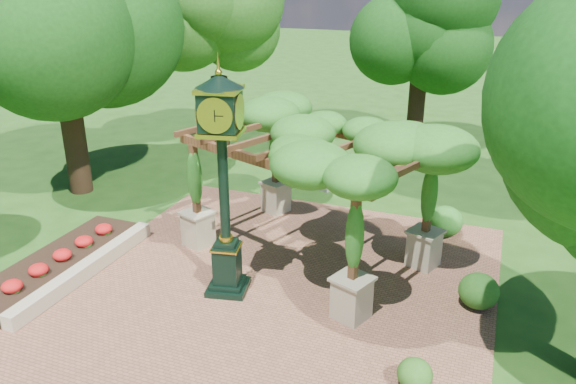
% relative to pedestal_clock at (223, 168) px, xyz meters
% --- Properties ---
extents(ground, '(120.00, 120.00, 0.00)m').
position_rel_pedestal_clock_xyz_m(ground, '(1.01, -1.18, -3.12)').
color(ground, '#1E4714').
rests_on(ground, ground).
extents(brick_plaza, '(10.00, 12.00, 0.04)m').
position_rel_pedestal_clock_xyz_m(brick_plaza, '(1.01, -0.18, -3.10)').
color(brick_plaza, brown).
rests_on(brick_plaza, ground).
extents(border_wall, '(0.35, 5.00, 0.40)m').
position_rel_pedestal_clock_xyz_m(border_wall, '(-3.59, -0.68, -2.92)').
color(border_wall, '#C6B793').
rests_on(border_wall, ground).
extents(flower_bed, '(1.50, 5.00, 0.36)m').
position_rel_pedestal_clock_xyz_m(flower_bed, '(-4.49, -0.68, -2.94)').
color(flower_bed, red).
rests_on(flower_bed, ground).
extents(pedestal_clock, '(1.22, 1.22, 5.22)m').
position_rel_pedestal_clock_xyz_m(pedestal_clock, '(0.00, 0.00, 0.00)').
color(pedestal_clock, black).
rests_on(pedestal_clock, brick_plaza).
extents(pergola, '(6.95, 5.64, 3.79)m').
position_rel_pedestal_clock_xyz_m(pergola, '(1.15, 2.35, -0.01)').
color(pergola, tan).
rests_on(pergola, brick_plaza).
extents(sundial, '(0.76, 0.76, 1.08)m').
position_rel_pedestal_clock_xyz_m(sundial, '(0.11, 7.22, -2.64)').
color(sundial, gray).
rests_on(sundial, ground).
extents(shrub_front, '(0.69, 0.69, 0.58)m').
position_rel_pedestal_clock_xyz_m(shrub_front, '(4.68, -1.77, -2.78)').
color(shrub_front, '#2A5C1A').
rests_on(shrub_front, brick_plaza).
extents(shrub_mid, '(0.94, 0.94, 0.81)m').
position_rel_pedestal_clock_xyz_m(shrub_mid, '(5.57, 1.40, -2.67)').
color(shrub_mid, '#235718').
rests_on(shrub_mid, brick_plaza).
extents(shrub_back, '(1.06, 1.06, 0.87)m').
position_rel_pedestal_clock_xyz_m(shrub_back, '(4.44, 4.89, -2.64)').
color(shrub_back, '#276A1E').
rests_on(shrub_back, brick_plaza).
extents(tree_west_far, '(3.98, 3.98, 8.07)m').
position_rel_pedestal_clock_xyz_m(tree_west_far, '(-5.24, 9.78, 2.41)').
color(tree_west_far, black).
rests_on(tree_west_far, ground).
extents(tree_north, '(4.23, 4.23, 7.84)m').
position_rel_pedestal_clock_xyz_m(tree_north, '(2.16, 13.10, 2.26)').
color(tree_north, black).
rests_on(tree_north, ground).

